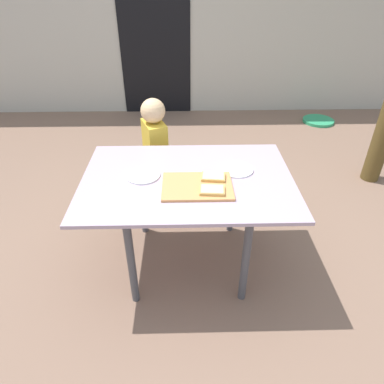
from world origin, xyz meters
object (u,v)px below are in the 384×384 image
(pizza_slice_far_right, at_px, (213,177))
(child_left, at_px, (155,149))
(plate_white_left, at_px, (143,175))
(dining_table, at_px, (188,189))
(garden_hose_coil, at_px, (318,121))
(pizza_slice_near_right, at_px, (212,190))
(cutting_board, at_px, (197,186))
(plate_white_right, at_px, (236,169))

(pizza_slice_far_right, relative_size, child_left, 0.16)
(pizza_slice_far_right, height_order, plate_white_left, pizza_slice_far_right)
(dining_table, relative_size, garden_hose_coil, 3.18)
(pizza_slice_near_right, height_order, plate_white_left, pizza_slice_near_right)
(dining_table, bearing_deg, cutting_board, -62.32)
(cutting_board, height_order, pizza_slice_far_right, pizza_slice_far_right)
(dining_table, height_order, child_left, child_left)
(plate_white_right, xyz_separation_m, child_left, (-0.55, 0.56, -0.13))
(plate_white_right, xyz_separation_m, garden_hose_coil, (1.45, 2.41, -0.67))
(pizza_slice_near_right, xyz_separation_m, child_left, (-0.38, 0.82, -0.15))
(cutting_board, bearing_deg, garden_hose_coil, 56.85)
(pizza_slice_far_right, distance_m, pizza_slice_near_right, 0.14)
(pizza_slice_near_right, xyz_separation_m, plate_white_right, (0.17, 0.26, -0.02))
(plate_white_right, height_order, child_left, child_left)
(plate_white_left, bearing_deg, pizza_slice_near_right, -26.51)
(pizza_slice_far_right, relative_size, pizza_slice_near_right, 1.02)
(pizza_slice_far_right, xyz_separation_m, pizza_slice_near_right, (-0.02, -0.14, 0.00))
(dining_table, bearing_deg, pizza_slice_far_right, -12.05)
(garden_hose_coil, bearing_deg, dining_table, -125.10)
(pizza_slice_near_right, height_order, child_left, child_left)
(plate_white_left, xyz_separation_m, garden_hose_coil, (2.02, 2.47, -0.67))
(plate_white_right, bearing_deg, dining_table, -164.40)
(pizza_slice_near_right, distance_m, child_left, 0.91)
(pizza_slice_near_right, bearing_deg, dining_table, 127.90)
(plate_white_left, relative_size, garden_hose_coil, 0.52)
(plate_white_right, bearing_deg, pizza_slice_far_right, -142.52)
(cutting_board, bearing_deg, child_left, 111.56)
(child_left, relative_size, garden_hose_coil, 2.40)
(child_left, distance_m, garden_hose_coil, 2.77)
(pizza_slice_far_right, distance_m, garden_hose_coil, 3.07)
(garden_hose_coil, bearing_deg, cutting_board, -123.15)
(cutting_board, bearing_deg, pizza_slice_far_right, 36.74)
(dining_table, bearing_deg, child_left, 110.50)
(dining_table, distance_m, plate_white_right, 0.33)
(pizza_slice_near_right, bearing_deg, pizza_slice_far_right, 83.23)
(pizza_slice_far_right, relative_size, garden_hose_coil, 0.37)
(pizza_slice_near_right, distance_m, plate_white_left, 0.45)
(plate_white_left, height_order, child_left, child_left)
(pizza_slice_far_right, relative_size, plate_white_left, 0.72)
(dining_table, height_order, pizza_slice_near_right, pizza_slice_near_right)
(cutting_board, distance_m, pizza_slice_near_right, 0.11)
(cutting_board, relative_size, garden_hose_coil, 1.01)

